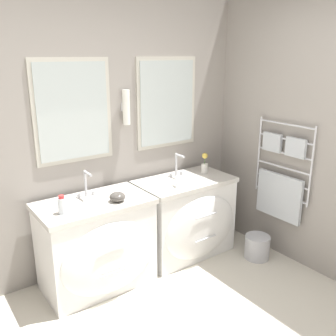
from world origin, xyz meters
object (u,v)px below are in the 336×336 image
amenity_bowl (117,197)px  vanity_right (187,217)px  toiletry_bottle (62,205)px  vanity_left (98,244)px  flower_vase (205,164)px  waste_bin (257,246)px

amenity_bowl → vanity_right: bearing=5.9°
vanity_right → toiletry_bottle: toiletry_bottle is taller
toiletry_bottle → vanity_right: bearing=2.5°
vanity_left → toiletry_bottle: toiletry_bottle is taller
toiletry_bottle → amenity_bowl: toiletry_bottle is taller
vanity_right → amenity_bowl: (-0.81, -0.08, 0.43)m
flower_vase → vanity_left: bearing=-176.2°
toiletry_bottle → flower_vase: 1.58m
toiletry_bottle → waste_bin: size_ratio=0.60×
amenity_bowl → waste_bin: 1.57m
vanity_left → toiletry_bottle: bearing=-169.5°
vanity_left → vanity_right: same height
toiletry_bottle → flower_vase: size_ratio=0.70×
vanity_left → waste_bin: size_ratio=3.81×
vanity_left → toiletry_bottle: size_ratio=6.40×
flower_vase → waste_bin: flower_vase is taller
waste_bin → amenity_bowl: bearing=163.0°
amenity_bowl → toiletry_bottle: bearing=176.5°
vanity_left → waste_bin: (1.50, -0.49, -0.28)m
vanity_left → toiletry_bottle: 0.55m
vanity_right → waste_bin: 0.77m
flower_vase → waste_bin: (0.22, -0.58, -0.76)m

